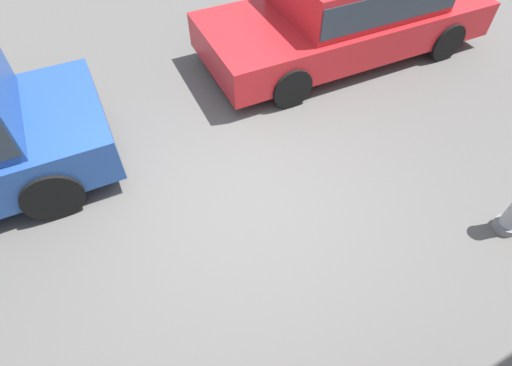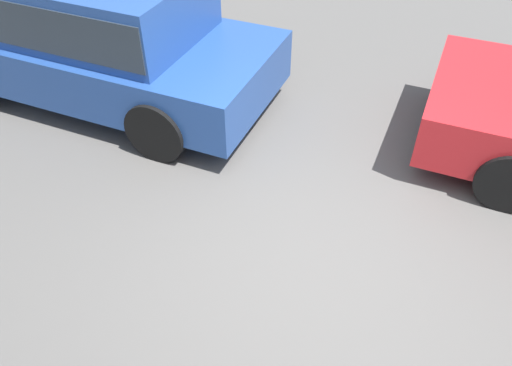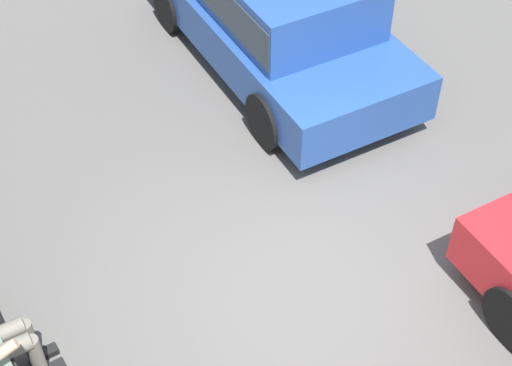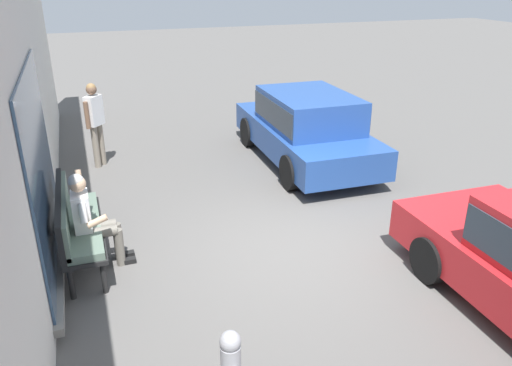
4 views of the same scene
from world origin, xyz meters
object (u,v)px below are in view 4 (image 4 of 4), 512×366
object	(u,v)px
bench	(74,221)
parked_car_mid	(306,125)
person_on_phone	(91,218)
pedestrian_standing	(95,118)

from	to	relation	value
bench	parked_car_mid	size ratio (longest dim) A/B	0.47
person_on_phone	pedestrian_standing	size ratio (longest dim) A/B	0.80
person_on_phone	bench	bearing A→B (deg)	45.09
bench	parked_car_mid	distance (m)	5.28
person_on_phone	parked_car_mid	distance (m)	5.20
bench	pedestrian_standing	xyz separation A→B (m)	(3.74, -0.54, 0.41)
bench	person_on_phone	distance (m)	0.34
bench	person_on_phone	world-z (taller)	person_on_phone
person_on_phone	pedestrian_standing	bearing A→B (deg)	-4.48
person_on_phone	pedestrian_standing	distance (m)	3.99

